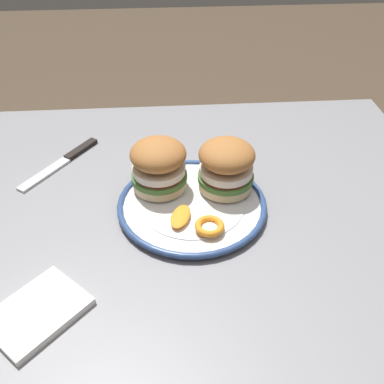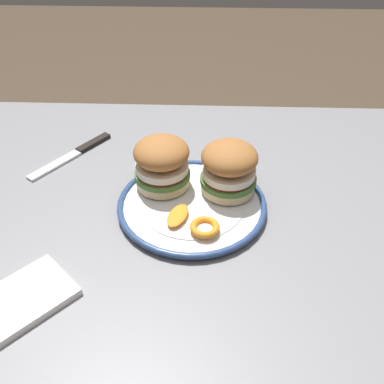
% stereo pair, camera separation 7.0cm
% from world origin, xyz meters
% --- Properties ---
extents(dining_table, '(1.10, 0.82, 0.77)m').
position_xyz_m(dining_table, '(0.00, 0.00, 0.64)').
color(dining_table, gray).
rests_on(dining_table, ground).
extents(dinner_plate, '(0.28, 0.28, 0.02)m').
position_xyz_m(dinner_plate, '(-0.03, 0.01, 0.78)').
color(dinner_plate, white).
rests_on(dinner_plate, dining_table).
extents(sandwich_half_left, '(0.12, 0.12, 0.10)m').
position_xyz_m(sandwich_half_left, '(0.03, -0.04, 0.84)').
color(sandwich_half_left, beige).
rests_on(sandwich_half_left, dinner_plate).
extents(sandwich_half_right, '(0.11, 0.11, 0.10)m').
position_xyz_m(sandwich_half_right, '(-0.10, -0.03, 0.84)').
color(sandwich_half_right, beige).
rests_on(sandwich_half_right, dinner_plate).
extents(orange_peel_curled, '(0.07, 0.07, 0.01)m').
position_xyz_m(orange_peel_curled, '(-0.06, 0.09, 0.79)').
color(orange_peel_curled, orange).
rests_on(orange_peel_curled, dinner_plate).
extents(orange_peel_strip_long, '(0.05, 0.07, 0.01)m').
position_xyz_m(orange_peel_strip_long, '(-0.01, 0.05, 0.79)').
color(orange_peel_strip_long, orange).
rests_on(orange_peel_strip_long, dinner_plate).
extents(table_knife, '(0.15, 0.19, 0.01)m').
position_xyz_m(table_knife, '(0.23, -0.17, 0.77)').
color(table_knife, silver).
rests_on(table_knife, dining_table).
extents(folded_napkin, '(0.17, 0.17, 0.01)m').
position_xyz_m(folded_napkin, '(0.21, 0.23, 0.77)').
color(folded_napkin, white).
rests_on(folded_napkin, dining_table).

